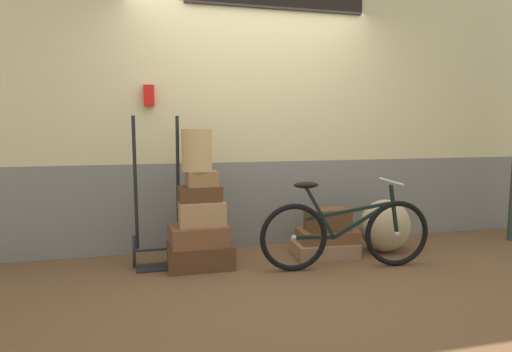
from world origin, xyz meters
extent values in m
cube|color=brown|center=(0.00, 0.00, -0.03)|extent=(9.02, 5.20, 0.06)
cube|color=slate|center=(0.00, 0.85, 0.45)|extent=(7.02, 0.20, 0.91)
cube|color=#CCBC84|center=(0.00, 0.85, 1.89)|extent=(7.02, 0.20, 1.96)
cube|color=red|center=(-1.05, 0.71, 1.58)|extent=(0.10, 0.08, 0.20)
cube|color=#4C2D19|center=(-0.64, 0.19, 0.11)|extent=(0.59, 0.43, 0.21)
cube|color=brown|center=(-0.65, 0.19, 0.30)|extent=(0.53, 0.42, 0.18)
cube|color=#9E754C|center=(-0.62, 0.19, 0.50)|extent=(0.41, 0.29, 0.21)
cube|color=#4C2D19|center=(-0.63, 0.22, 0.67)|extent=(0.39, 0.27, 0.14)
cube|color=olive|center=(-0.61, 0.20, 0.81)|extent=(0.28, 0.22, 0.14)
cube|color=#937051|center=(0.60, 0.21, 0.07)|extent=(0.62, 0.40, 0.14)
cube|color=brown|center=(0.63, 0.23, 0.20)|extent=(0.60, 0.39, 0.12)
cube|color=brown|center=(0.63, 0.21, 0.37)|extent=(0.42, 0.25, 0.21)
cylinder|color=tan|center=(-0.65, 0.21, 1.07)|extent=(0.27, 0.27, 0.38)
torus|color=black|center=(-1.22, 0.35, 0.14)|extent=(0.02, 0.29, 0.29)
torus|color=black|center=(-0.79, 0.35, 0.14)|extent=(0.02, 0.29, 0.29)
cylinder|color=black|center=(-1.00, 0.35, 0.14)|extent=(0.44, 0.02, 0.02)
cylinder|color=black|center=(-1.19, 0.35, 0.76)|extent=(0.03, 0.16, 1.23)
cylinder|color=black|center=(-0.82, 0.35, 0.76)|extent=(0.03, 0.16, 1.23)
cube|color=black|center=(-1.00, 0.24, 0.01)|extent=(0.40, 0.22, 0.02)
ellipsoid|color=tan|center=(1.26, 0.21, 0.27)|extent=(0.52, 0.45, 0.54)
torus|color=black|center=(0.15, -0.14, 0.30)|extent=(0.61, 0.11, 0.61)
sphere|color=#B2B2B7|center=(0.15, -0.14, 0.30)|extent=(0.05, 0.05, 0.05)
torus|color=black|center=(1.11, -0.24, 0.30)|extent=(0.61, 0.11, 0.61)
sphere|color=#B2B2B7|center=(1.11, -0.24, 0.30)|extent=(0.05, 0.05, 0.05)
cube|color=black|center=(0.78, -0.20, 0.44)|extent=(0.54, 0.08, 0.32)
cube|color=black|center=(0.38, -0.16, 0.52)|extent=(0.29, 0.06, 0.48)
cube|color=black|center=(0.33, -0.16, 0.30)|extent=(0.37, 0.07, 0.04)
cube|color=black|center=(0.65, -0.19, 0.53)|extent=(0.79, 0.11, 0.15)
cube|color=black|center=(1.07, -0.23, 0.53)|extent=(0.11, 0.04, 0.46)
ellipsoid|color=black|center=(0.25, -0.15, 0.77)|extent=(0.23, 0.11, 0.06)
cylinder|color=#A5A5AD|center=(1.04, -0.23, 0.78)|extent=(0.07, 0.46, 0.02)
camera|label=1|loc=(-1.10, -3.65, 1.27)|focal=30.24mm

